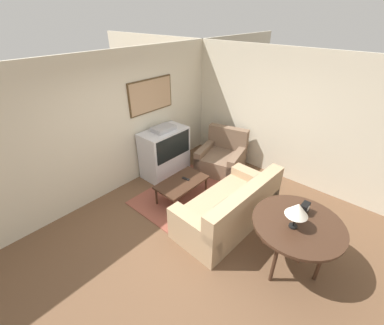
# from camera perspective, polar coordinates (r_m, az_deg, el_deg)

# --- Properties ---
(ground_plane) EXTENTS (12.00, 12.00, 0.00)m
(ground_plane) POSITION_cam_1_polar(r_m,az_deg,el_deg) (4.52, 1.07, -15.38)
(ground_plane) COLOR brown
(wall_back) EXTENTS (12.00, 0.10, 2.70)m
(wall_back) POSITION_cam_1_polar(r_m,az_deg,el_deg) (5.16, -17.08, 7.74)
(wall_back) COLOR beige
(wall_back) RESTS_ON ground_plane
(wall_right) EXTENTS (0.06, 12.00, 2.70)m
(wall_right) POSITION_cam_1_polar(r_m,az_deg,el_deg) (5.74, 18.84, 9.70)
(wall_right) COLOR beige
(wall_right) RESTS_ON ground_plane
(area_rug) EXTENTS (1.94, 1.56, 0.01)m
(area_rug) POSITION_cam_1_polar(r_m,az_deg,el_deg) (5.25, -0.95, -7.52)
(area_rug) COLOR brown
(area_rug) RESTS_ON ground_plane
(tv) EXTENTS (1.05, 0.59, 1.15)m
(tv) POSITION_cam_1_polar(r_m,az_deg,el_deg) (5.73, -6.07, 2.34)
(tv) COLOR silver
(tv) RESTS_ON ground_plane
(couch) EXTENTS (1.96, 1.01, 0.91)m
(couch) POSITION_cam_1_polar(r_m,az_deg,el_deg) (4.52, 8.37, -10.17)
(couch) COLOR tan
(couch) RESTS_ON ground_plane
(armchair) EXTENTS (1.16, 1.15, 0.93)m
(armchair) POSITION_cam_1_polar(r_m,az_deg,el_deg) (6.03, 6.65, 1.05)
(armchair) COLOR brown
(armchair) RESTS_ON ground_plane
(coffee_table) EXTENTS (1.01, 0.58, 0.41)m
(coffee_table) POSITION_cam_1_polar(r_m,az_deg,el_deg) (5.00, -2.28, -4.62)
(coffee_table) COLOR #3D2619
(coffee_table) RESTS_ON ground_plane
(console_table) EXTENTS (1.22, 1.22, 0.81)m
(console_table) POSITION_cam_1_polar(r_m,az_deg,el_deg) (3.84, 22.46, -13.04)
(console_table) COLOR #3D2619
(console_table) RESTS_ON ground_plane
(table_lamp) EXTENTS (0.29, 0.29, 0.39)m
(table_lamp) POSITION_cam_1_polar(r_m,az_deg,el_deg) (3.53, 22.39, -9.69)
(table_lamp) COLOR black
(table_lamp) RESTS_ON console_table
(mantel_clock) EXTENTS (0.16, 0.10, 0.17)m
(mantel_clock) POSITION_cam_1_polar(r_m,az_deg,el_deg) (3.93, 23.73, -9.34)
(mantel_clock) COLOR black
(mantel_clock) RESTS_ON console_table
(remote) EXTENTS (0.07, 0.16, 0.02)m
(remote) POSITION_cam_1_polar(r_m,az_deg,el_deg) (5.03, -1.41, -3.62)
(remote) COLOR black
(remote) RESTS_ON coffee_table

